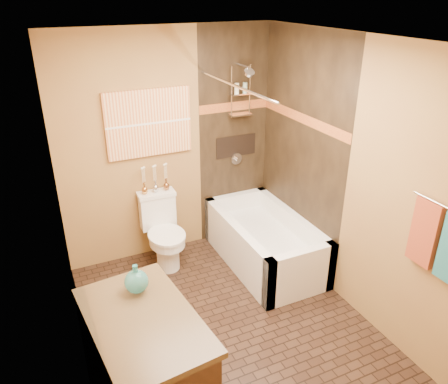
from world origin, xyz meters
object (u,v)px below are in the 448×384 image
sunset_painting (149,123)px  bathtub (264,245)px  vanity (147,371)px  toilet (163,231)px

sunset_painting → bathtub: 1.82m
bathtub → vanity: size_ratio=1.36×
sunset_painting → vanity: size_ratio=0.82×
toilet → sunset_painting: bearing=92.4°
bathtub → toilet: toilet is taller
bathtub → toilet: (-1.01, 0.46, 0.18)m
sunset_painting → bathtub: (1.01, -0.73, -1.33)m
toilet → vanity: (-0.71, -1.85, 0.06)m
vanity → toilet: bearing=63.2°
vanity → bathtub: bearing=33.1°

